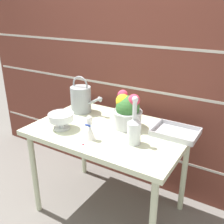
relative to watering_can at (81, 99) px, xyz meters
The scene contains 10 objects.
ground_plane 0.95m from the watering_can, 23.45° to the right, with size 12.00×12.00×0.00m, color slate.
brick_wall 0.57m from the watering_can, 42.49° to the left, with size 3.60×0.08×2.20m.
patio_table 0.45m from the watering_can, 23.45° to the right, with size 1.12×0.75×0.74m.
watering_can is the anchor object (origin of this frame).
crystal_pedestal_bowl 0.35m from the watering_can, 76.82° to the right, with size 0.19×0.19×0.12m.
flower_planter 0.48m from the watering_can, ahead, with size 0.22×0.22×0.27m.
glass_decanter 0.68m from the watering_can, 22.83° to the right, with size 0.09×0.09×0.32m.
figurine_vase 0.51m from the watering_can, 46.12° to the right, with size 0.08×0.08×0.17m.
wire_tray 0.83m from the watering_can, ahead, with size 0.31×0.24×0.04m.
fallen_petal 0.59m from the watering_can, 51.58° to the right, with size 0.01×0.01×0.01m.
Camera 1 is at (0.92, -1.46, 1.57)m, focal length 42.00 mm.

